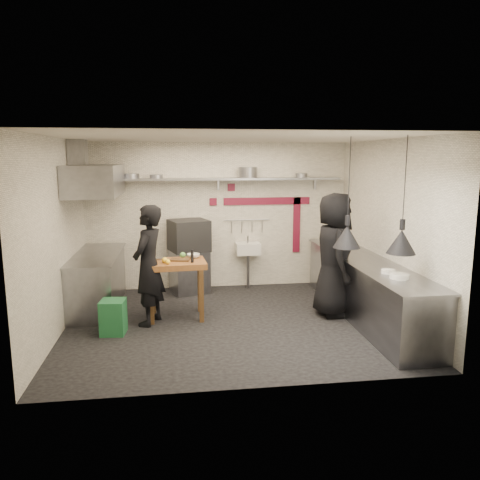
{
  "coord_description": "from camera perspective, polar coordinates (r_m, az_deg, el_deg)",
  "views": [
    {
      "loc": [
        -0.8,
        -6.84,
        2.53
      ],
      "look_at": [
        0.17,
        0.3,
        1.24
      ],
      "focal_mm": 35.0,
      "sensor_mm": 36.0,
      "label": 1
    }
  ],
  "objects": [
    {
      "name": "sink_tap",
      "position": [
        9.0,
        0.97,
        0.08
      ],
      "size": [
        0.03,
        0.03,
        0.14
      ],
      "primitive_type": "cylinder",
      "color": "slate",
      "rests_on": "hand_sink"
    },
    {
      "name": "small_bowl_right",
      "position": [
        6.84,
        17.61,
        -3.67
      ],
      "size": [
        0.23,
        0.23,
        0.05
      ],
      "primitive_type": "cylinder",
      "rotation": [
        0.0,
        0.0,
        0.19
      ],
      "color": "silver",
      "rests_on": "counter_right_top"
    },
    {
      "name": "counter_left_top",
      "position": [
        8.17,
        -17.13,
        -1.74
      ],
      "size": [
        0.76,
        2.0,
        0.03
      ],
      "primitive_type": "cube",
      "color": "slate",
      "rests_on": "counter_left"
    },
    {
      "name": "red_band_vert",
      "position": [
        9.32,
        6.91,
        1.85
      ],
      "size": [
        0.14,
        0.02,
        1.1
      ],
      "primitive_type": "cube",
      "color": "maroon",
      "rests_on": "wall_back"
    },
    {
      "name": "wall_back",
      "position": [
        9.05,
        -2.65,
        2.94
      ],
      "size": [
        5.0,
        0.04,
        2.8
      ],
      "primitive_type": "cube",
      "color": "white",
      "rests_on": "floor"
    },
    {
      "name": "wall_left",
      "position": [
        7.14,
        -21.44,
        0.31
      ],
      "size": [
        0.04,
        4.2,
        2.8
      ],
      "primitive_type": "cube",
      "color": "white",
      "rests_on": "floor"
    },
    {
      "name": "bowl",
      "position": [
        7.59,
        -5.7,
        -1.93
      ],
      "size": [
        0.26,
        0.26,
        0.07
      ],
      "primitive_type": "imported",
      "rotation": [
        0.0,
        0.0,
        0.32
      ],
      "color": "silver",
      "rests_on": "prep_table"
    },
    {
      "name": "prep_table",
      "position": [
        7.5,
        -7.75,
        -6.0
      ],
      "size": [
        0.96,
        0.7,
        0.92
      ],
      "primitive_type": null,
      "rotation": [
        0.0,
        0.0,
        0.06
      ],
      "color": "brown",
      "rests_on": "floor"
    },
    {
      "name": "extractor_hood",
      "position": [
        8.01,
        -17.24,
        6.95
      ],
      "size": [
        0.78,
        1.6,
        0.5
      ],
      "primitive_type": "cube",
      "color": "slate",
      "rests_on": "ceiling"
    },
    {
      "name": "shelf_bracket_left",
      "position": [
        8.99,
        -14.89,
        6.53
      ],
      "size": [
        0.04,
        0.06,
        0.24
      ],
      "primitive_type": "cube",
      "color": "slate",
      "rests_on": "wall_back"
    },
    {
      "name": "hand_sink",
      "position": [
        9.04,
        0.96,
        -1.05
      ],
      "size": [
        0.46,
        0.34,
        0.22
      ],
      "primitive_type": "cube",
      "color": "silver",
      "rests_on": "wall_back"
    },
    {
      "name": "counter_left",
      "position": [
        8.27,
        -16.97,
        -4.89
      ],
      "size": [
        0.7,
        1.9,
        0.9
      ],
      "primitive_type": "cube",
      "color": "slate",
      "rests_on": "floor"
    },
    {
      "name": "cutting_board",
      "position": [
        7.42,
        -7.32,
        -2.39
      ],
      "size": [
        0.34,
        0.27,
        0.02
      ],
      "primitive_type": "cube",
      "rotation": [
        0.0,
        0.0,
        -0.19
      ],
      "color": "#4C3219",
      "rests_on": "prep_table"
    },
    {
      "name": "red_tile_a",
      "position": [
        9.0,
        -1.07,
        6.43
      ],
      "size": [
        0.14,
        0.02,
        0.14
      ],
      "primitive_type": "cube",
      "color": "maroon",
      "rests_on": "wall_back"
    },
    {
      "name": "chef_left",
      "position": [
        7.19,
        -11.09,
        -3.05
      ],
      "size": [
        0.65,
        0.78,
        1.83
      ],
      "primitive_type": "imported",
      "rotation": [
        0.0,
        0.0,
        -1.94
      ],
      "color": "black",
      "rests_on": "floor"
    },
    {
      "name": "back_shelf",
      "position": [
        8.81,
        -2.58,
        7.44
      ],
      "size": [
        4.6,
        0.34,
        0.04
      ],
      "primitive_type": "cube",
      "color": "slate",
      "rests_on": "wall_back"
    },
    {
      "name": "oven_door",
      "position": [
        8.47,
        -6.38,
        0.28
      ],
      "size": [
        0.43,
        0.16,
        0.46
      ],
      "primitive_type": "cube",
      "rotation": [
        0.0,
        0.0,
        0.31
      ],
      "color": "maroon",
      "rests_on": "combi_oven"
    },
    {
      "name": "pepper_mill",
      "position": [
        7.24,
        -5.85,
        -1.97
      ],
      "size": [
        0.05,
        0.05,
        0.2
      ],
      "primitive_type": "cylinder",
      "rotation": [
        0.0,
        0.0,
        -0.11
      ],
      "color": "black",
      "rests_on": "prep_table"
    },
    {
      "name": "ceiling",
      "position": [
        6.9,
        -1.13,
        12.37
      ],
      "size": [
        5.0,
        5.0,
        0.0
      ],
      "primitive_type": "plane",
      "color": "beige",
      "rests_on": "floor"
    },
    {
      "name": "heat_lamp_near",
      "position": [
        6.64,
        13.11,
        5.59
      ],
      "size": [
        0.43,
        0.43,
        1.53
      ],
      "primitive_type": null,
      "rotation": [
        0.0,
        0.0,
        -0.15
      ],
      "color": "black",
      "rests_on": "ceiling"
    },
    {
      "name": "green_bin",
      "position": [
        7.07,
        -15.2,
        -9.05
      ],
      "size": [
        0.37,
        0.37,
        0.5
      ],
      "primitive_type": "cube",
      "rotation": [
        0.0,
        0.0,
        -0.09
      ],
      "color": "#1C5E31",
      "rests_on": "floor"
    },
    {
      "name": "stock_pot",
      "position": [
        8.87,
        0.98,
        8.25
      ],
      "size": [
        0.38,
        0.38,
        0.2
      ],
      "primitive_type": "cylinder",
      "rotation": [
        0.0,
        0.0,
        -0.06
      ],
      "color": "slate",
      "rests_on": "back_shelf"
    },
    {
      "name": "wall_front",
      "position": [
        4.94,
        1.77,
        -3.09
      ],
      "size": [
        5.0,
        0.04,
        2.8
      ],
      "primitive_type": "cube",
      "color": "white",
      "rests_on": "floor"
    },
    {
      "name": "veg_ball",
      "position": [
        7.57,
        -6.99,
        -1.84
      ],
      "size": [
        0.12,
        0.12,
        0.1
      ],
      "primitive_type": "sphere",
      "rotation": [
        0.0,
        0.0,
        -0.29
      ],
      "color": "#529242",
      "rests_on": "prep_table"
    },
    {
      "name": "heat_lamp_far",
      "position": [
        6.4,
        19.39,
        5.13
      ],
      "size": [
        0.43,
        0.43,
        1.53
      ],
      "primitive_type": null,
      "rotation": [
        0.0,
        0.0,
        0.16
      ],
      "color": "black",
      "rests_on": "ceiling"
    },
    {
      "name": "lemon_a",
      "position": [
        7.29,
        -9.17,
        -2.45
      ],
      "size": [
        0.12,
        0.12,
        0.09
      ],
      "primitive_type": "sphere",
      "rotation": [
        0.0,
        0.0,
        -0.39
      ],
      "color": "yellow",
      "rests_on": "prep_table"
    },
    {
      "name": "pan_right",
      "position": [
        9.09,
        7.48,
        7.83
      ],
      "size": [
        0.31,
        0.31,
        0.08
      ],
      "primitive_type": "cylinder",
      "rotation": [
        0.0,
        0.0,
        -0.43
      ],
      "color": "slate",
      "rests_on": "back_shelf"
    },
    {
      "name": "sink_drain",
      "position": [
        9.09,
        0.99,
        -3.81
      ],
      "size": [
        0.06,
        0.06,
        0.66
      ],
      "primitive_type": "cylinder",
      "color": "slate",
      "rests_on": "floor"
    },
    {
      "name": "lemon_b",
      "position": [
        7.18,
        -8.8,
        -2.64
      ],
      "size": [
        0.09,
        0.09,
        0.08
      ],
      "primitive_type": "sphere",
      "rotation": [
        0.0,
        0.0,
        -0.21
      ],
      "color": "yellow",
      "rests_on": "prep_table"
    },
    {
      "name": "red_band_horiz",
      "position": [
        9.13,
        3.31,
        4.76
      ],
      "size": [
        1.7,
        0.02,
        0.14
      ],
      "primitive_type": "cube",
      "color": "maroon",
      "rests_on": "wall_back"
    },
    {
      "name": "plate_stack",
      "position": [
        6.59,
        18.86,
        -4.19
      ],
      "size": [
        0.29,
        0.29,
        0.07
      ],
      "primitive_type": "cylinder",
      "rotation": [
        0.0,
        0.0,
        0.14
      ],
      "color": "silver",
      "rests_on": "counter_right_top"
    },
    {
      "name": "shelf_bracket_mid",
      "position": [
        8.96,
        -2.66,
        6.85
      ],
      "size": [
        0.04,
        0.06,
        0.24
      ],
      "primitive_type": "cube",
      "color": "slate",
      "rests_on": "wall_back"
    },
    {
      "name": "oven_glass",
      "position": [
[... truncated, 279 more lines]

